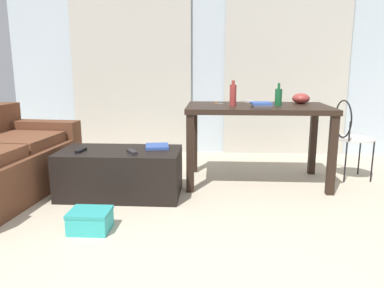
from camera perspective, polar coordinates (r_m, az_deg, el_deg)
name	(u,v)px	position (r m, az deg, el deg)	size (l,w,h in m)	color
ground_plane	(202,202)	(3.34, 1.60, -8.91)	(7.80, 7.80, 0.00)	beige
wall_back	(208,55)	(5.15, 2.46, 13.42)	(5.39, 0.10, 2.64)	silver
curtains	(208,73)	(5.06, 2.42, 10.76)	(3.68, 0.03, 2.17)	beige
coffee_table	(121,173)	(3.52, -10.87, -4.34)	(1.10, 0.57, 0.43)	black
craft_table	(257,116)	(3.80, 9.99, 4.22)	(1.41, 0.79, 0.80)	black
wire_chair	(349,131)	(4.24, 22.89, 1.85)	(0.40, 0.41, 0.84)	silver
bottle_near	(278,97)	(3.82, 13.08, 7.07)	(0.07, 0.07, 0.22)	#195B2D
bottle_far	(233,95)	(3.71, 6.29, 7.50)	(0.07, 0.07, 0.25)	#99332D
bowl	(301,98)	(4.07, 16.33, 6.71)	(0.18, 0.18, 0.11)	#9E3833
book_stack	(262,105)	(3.65, 10.62, 5.95)	(0.20, 0.24, 0.04)	#4C4C51
tv_remote_on_table	(249,102)	(4.05, 8.79, 6.41)	(0.05, 0.19, 0.02)	#B7B7B2
scissors	(218,103)	(3.94, 3.96, 6.25)	(0.10, 0.08, 0.00)	#9EA0A5
tv_remote_primary	(132,152)	(3.33, -9.19, -1.17)	(0.05, 0.17, 0.02)	#232326
tv_remote_secondary	(81,150)	(3.49, -16.65, -0.94)	(0.04, 0.15, 0.02)	black
magazine	(157,146)	(3.52, -5.36, -0.36)	(0.21, 0.23, 0.03)	#33519E
shoebox	(90,220)	(2.87, -15.31, -11.22)	(0.29, 0.24, 0.16)	#33B2AD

